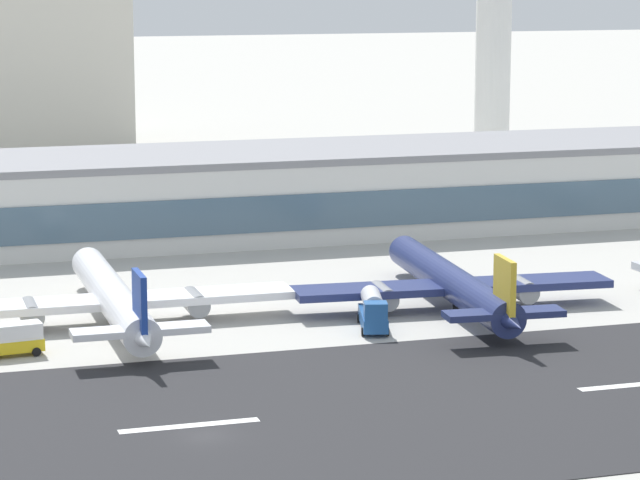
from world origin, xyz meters
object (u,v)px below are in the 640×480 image
terminal_building (199,194)px  airliner_navy_tail_gate_1 (115,300)px  airliner_gold_tail_gate_2 (455,286)px  service_box_truck_0 (12,338)px  control_tower (494,33)px  service_fuel_truck_1 (373,311)px

terminal_building → airliner_navy_tail_gate_1: (-20.36, -50.14, -3.16)m
airliner_gold_tail_gate_2 → service_box_truck_0: size_ratio=6.96×
control_tower → airliner_navy_tail_gate_1: 128.75m
airliner_navy_tail_gate_1 → service_box_truck_0: bearing=128.0°
terminal_building → airliner_gold_tail_gate_2: terminal_building is taller
service_box_truck_0 → airliner_gold_tail_gate_2: bearing=179.1°
terminal_building → service_box_truck_0: terminal_building is taller
airliner_gold_tail_gate_2 → service_box_truck_0: (-49.29, -5.20, -1.10)m
control_tower → airliner_navy_tail_gate_1: bearing=-132.0°
control_tower → airliner_navy_tail_gate_1: control_tower is taller
airliner_gold_tail_gate_2 → service_box_truck_0: airliner_gold_tail_gate_2 is taller
service_fuel_truck_1 → airliner_navy_tail_gate_1: bearing=-95.0°
terminal_building → service_fuel_truck_1: size_ratio=24.79×
service_fuel_truck_1 → control_tower: bearing=164.9°
airliner_gold_tail_gate_2 → service_fuel_truck_1: size_ratio=4.90×
airliner_navy_tail_gate_1 → terminal_building: bearing=-21.6°
airliner_navy_tail_gate_1 → airliner_gold_tail_gate_2: size_ratio=1.00×
control_tower → service_fuel_truck_1: bearing=-119.6°
terminal_building → service_box_truck_0: 67.44m
terminal_building → airliner_gold_tail_gate_2: (17.20, -53.97, -3.15)m
control_tower → service_fuel_truck_1: 121.27m
airliner_navy_tail_gate_1 → service_box_truck_0: (-11.73, -9.02, -1.10)m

